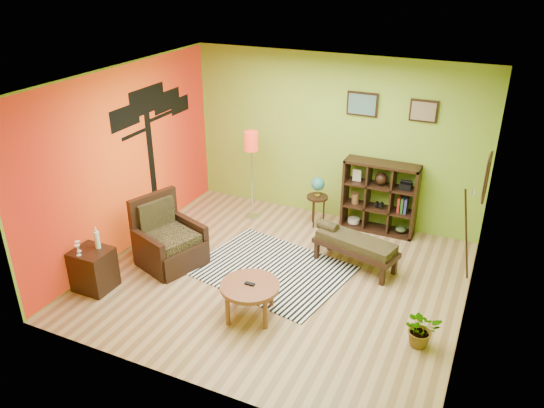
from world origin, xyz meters
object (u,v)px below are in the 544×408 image
at_px(armchair, 168,243).
at_px(globe_table, 318,189).
at_px(floor_lamp, 251,149).
at_px(cube_shelf, 380,197).
at_px(side_cabinet, 94,269).
at_px(potted_plant, 421,332).
at_px(bench, 354,243).
at_px(coffee_table, 250,289).

bearing_deg(armchair, globe_table, 52.06).
relative_size(floor_lamp, cube_shelf, 1.30).
relative_size(side_cabinet, potted_plant, 1.94).
bearing_deg(side_cabinet, bench, 33.79).
height_order(side_cabinet, potted_plant, side_cabinet).
bearing_deg(cube_shelf, armchair, -138.53).
bearing_deg(coffee_table, bench, 63.76).
relative_size(coffee_table, potted_plant, 1.61).
relative_size(cube_shelf, potted_plant, 2.57).
distance_m(coffee_table, cube_shelf, 3.08).
xyz_separation_m(floor_lamp, potted_plant, (3.29, -2.16, -1.08)).
distance_m(floor_lamp, cube_shelf, 2.26).
distance_m(side_cabinet, bench, 3.68).
distance_m(globe_table, potted_plant, 3.26).
bearing_deg(floor_lamp, globe_table, 10.45).
relative_size(armchair, globe_table, 1.22).
relative_size(coffee_table, bench, 0.57).
relative_size(coffee_table, armchair, 0.71).
distance_m(floor_lamp, bench, 2.37).
height_order(armchair, bench, armchair).
relative_size(coffee_table, globe_table, 0.86).
height_order(armchair, cube_shelf, cube_shelf).
relative_size(coffee_table, side_cabinet, 0.83).
xyz_separation_m(armchair, floor_lamp, (0.48, 1.84, 0.96)).
bearing_deg(floor_lamp, potted_plant, -33.31).
bearing_deg(bench, coffee_table, -116.24).
height_order(coffee_table, side_cabinet, side_cabinet).
xyz_separation_m(armchair, potted_plant, (3.77, -0.33, -0.13)).
height_order(floor_lamp, bench, floor_lamp).
bearing_deg(floor_lamp, armchair, -104.57).
xyz_separation_m(armchair, cube_shelf, (2.59, 2.29, 0.29)).
bearing_deg(globe_table, armchair, -127.94).
height_order(floor_lamp, potted_plant, floor_lamp).
distance_m(side_cabinet, cube_shelf, 4.54).
bearing_deg(potted_plant, bench, 132.21).
bearing_deg(potted_plant, armchair, 175.02).
distance_m(armchair, globe_table, 2.61).
distance_m(floor_lamp, globe_table, 1.29).
xyz_separation_m(side_cabinet, globe_table, (2.12, 3.04, 0.36)).
distance_m(globe_table, cube_shelf, 1.03).
height_order(bench, potted_plant, bench).
xyz_separation_m(coffee_table, armchair, (-1.69, 0.66, -0.09)).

